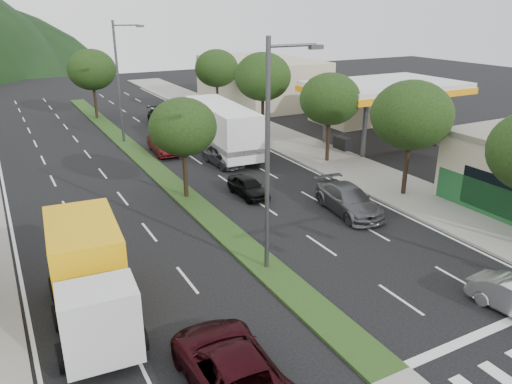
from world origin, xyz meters
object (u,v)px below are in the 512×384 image
car_queue_e (223,155)px  car_queue_c (163,144)px  motorhome (221,128)px  tree_r_c (330,99)px  tree_r_b (412,115)px  car_queue_a (248,187)px  tree_r_d (263,77)px  streetlight_mid (120,77)px  box_truck (89,278)px  streetlight_near (272,148)px  car_queue_d (179,129)px  tree_r_e (217,68)px  tree_med_far (92,70)px  car_queue_f (162,117)px  car_queue_b (348,200)px  tree_med_near (183,127)px  suv_maroon (231,368)px

car_queue_e → car_queue_c: bearing=118.2°
car_queue_c → motorhome: (4.08, -2.25, 1.32)m
tree_r_c → motorhome: bearing=135.4°
tree_r_b → car_queue_a: (-8.51, 4.48, -4.42)m
car_queue_e → motorhome: (1.16, 2.75, 1.34)m
tree_r_d → streetlight_mid: (-11.79, 3.00, 0.40)m
tree_r_b → box_truck: tree_r_b is taller
streetlight_near → car_queue_d: bearing=79.1°
tree_r_e → tree_med_far: (-12.00, 4.00, 0.11)m
tree_med_far → streetlight_mid: (0.21, -11.00, 0.58)m
car_queue_a → motorhome: size_ratio=0.35×
tree_r_e → car_queue_a: (-8.51, -23.52, -4.28)m
tree_r_b → motorhome: tree_r_b is taller
tree_r_e → box_truck: 37.73m
tree_med_far → car_queue_e: (4.85, -20.85, -4.27)m
car_queue_f → streetlight_mid: bearing=-129.1°
car_queue_e → tree_r_d: bearing=41.7°
car_queue_a → car_queue_b: (3.80, -5.00, 0.14)m
car_queue_a → car_queue_e: bearing=77.7°
tree_med_near → streetlight_near: streetlight_near is taller
car_queue_f → car_queue_c: bearing=-103.1°
tree_med_far → box_truck: size_ratio=0.95×
suv_maroon → car_queue_e: size_ratio=1.29×
tree_r_b → car_queue_d: (-6.96, 21.15, -4.43)m
car_queue_d → car_queue_f: bearing=89.3°
car_queue_b → car_queue_d: car_queue_b is taller
tree_r_d → tree_r_b: bearing=-90.0°
tree_r_c → motorhome: tree_r_c is taller
box_truck → tree_med_near: bearing=-122.4°
tree_r_e → car_queue_d: tree_r_e is taller
car_queue_d → tree_med_far: bearing=114.8°
tree_r_d → car_queue_c: tree_r_d is taller
tree_r_d → suv_maroon: size_ratio=1.29×
tree_med_far → car_queue_c: bearing=-83.1°
streetlight_mid → car_queue_d: streetlight_mid is taller
tree_r_e → motorhome: (-5.99, -14.10, -2.82)m
motorhome → box_truck: bearing=-122.5°
tree_med_far → car_queue_c: (1.93, -15.85, -4.25)m
tree_r_e → box_truck: (-19.58, -32.09, -3.23)m
streetlight_mid → suv_maroon: bearing=-98.9°
car_queue_b → tree_r_e: bearing=87.6°
tree_r_d → tree_r_e: bearing=90.0°
streetlight_near → car_queue_c: bearing=85.1°
tree_r_c → tree_r_e: bearing=90.0°
car_queue_d → car_queue_c: bearing=-122.0°
car_queue_a → car_queue_c: size_ratio=0.79×
tree_r_d → tree_med_far: bearing=130.6°
tree_r_c → car_queue_a: 10.10m
streetlight_near → car_queue_f: bearing=80.8°
tree_med_far → car_queue_a: size_ratio=1.92×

